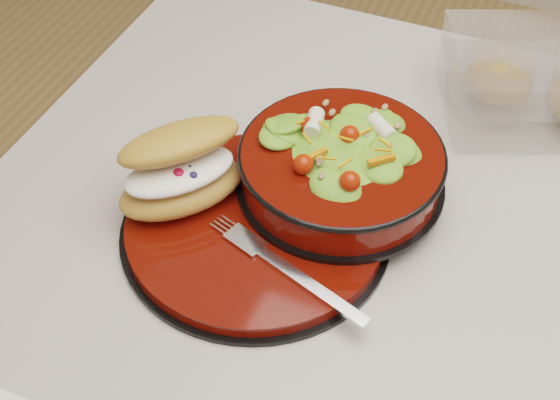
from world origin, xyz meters
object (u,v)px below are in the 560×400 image
at_px(fork, 290,271).
at_px(pastry_box, 542,82).
at_px(salad_bowl, 342,161).
at_px(croissant, 182,170).
at_px(dinner_plate, 256,227).

xyz_separation_m(fork, pastry_box, (0.18, 0.38, 0.02)).
bearing_deg(salad_bowl, croissant, -151.27).
bearing_deg(fork, dinner_plate, 68.53).
height_order(fork, pastry_box, pastry_box).
height_order(dinner_plate, salad_bowl, salad_bowl).
height_order(salad_bowl, croissant, salad_bowl).
distance_m(salad_bowl, croissant, 0.17).
relative_size(dinner_plate, croissant, 1.72).
bearing_deg(pastry_box, salad_bowl, -148.81).
distance_m(dinner_plate, croissant, 0.10).
bearing_deg(croissant, salad_bowl, -21.09).
bearing_deg(dinner_plate, croissant, 177.54).
xyz_separation_m(dinner_plate, fork, (0.06, -0.05, 0.01)).
xyz_separation_m(croissant, pastry_box, (0.33, 0.32, -0.02)).
distance_m(dinner_plate, pastry_box, 0.41).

